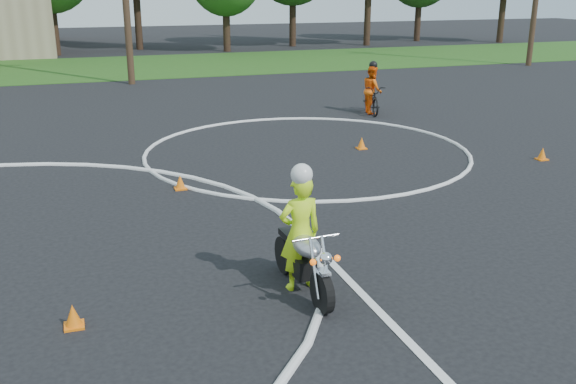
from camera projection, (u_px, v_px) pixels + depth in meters
name	position (u px, v px, depth m)	size (l,w,h in m)	color
grass_strip	(13.00, 71.00, 30.75)	(120.00, 10.00, 0.02)	#1E4714
course_markings	(63.00, 228.00, 11.02)	(19.05, 19.05, 0.12)	silver
primary_motorcycle	(304.00, 260.00, 8.60)	(0.64, 1.84, 0.96)	black
rider_primary_grp	(300.00, 229.00, 8.60)	(0.61, 0.42, 1.79)	#CBFF1A
rider_second_grp	(372.00, 95.00, 20.64)	(0.97, 1.83, 1.68)	black
traffic_cones	(195.00, 249.00, 9.82)	(17.63, 10.80, 0.30)	orange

